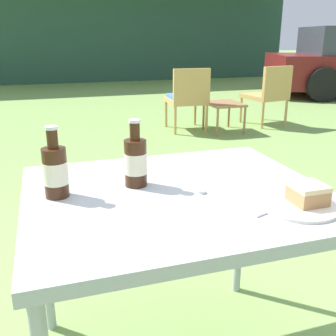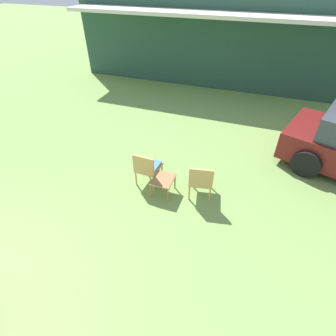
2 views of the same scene
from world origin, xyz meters
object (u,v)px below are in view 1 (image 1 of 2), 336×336
(wicker_chair_cushioned, at_px, (187,96))
(cake_on_plate, at_px, (303,199))
(cola_bottle_near, at_px, (136,161))
(patio_table, at_px, (177,209))
(garden_side_table, at_px, (224,106))
(wicker_chair_plain, at_px, (269,92))
(cola_bottle_far, at_px, (55,171))

(wicker_chair_cushioned, bearing_deg, cake_on_plate, 77.26)
(wicker_chair_cushioned, xyz_separation_m, cola_bottle_near, (-1.58, -3.74, 0.37))
(wicker_chair_cushioned, height_order, patio_table, wicker_chair_cushioned)
(wicker_chair_cushioned, xyz_separation_m, cake_on_plate, (-1.14, -4.07, 0.31))
(wicker_chair_cushioned, relative_size, cake_on_plate, 3.59)
(wicker_chair_cushioned, distance_m, garden_side_table, 0.51)
(wicker_chair_cushioned, distance_m, patio_table, 4.11)
(wicker_chair_cushioned, distance_m, wicker_chair_plain, 1.24)
(wicker_chair_cushioned, bearing_deg, wicker_chair_plain, -178.20)
(wicker_chair_cushioned, bearing_deg, cola_bottle_far, 66.71)
(garden_side_table, xyz_separation_m, cake_on_plate, (-1.59, -3.87, 0.43))
(cola_bottle_far, bearing_deg, wicker_chair_cushioned, 63.88)
(wicker_chair_plain, relative_size, cake_on_plate, 3.59)
(garden_side_table, distance_m, cola_bottle_near, 4.11)
(cola_bottle_near, bearing_deg, cake_on_plate, -36.58)
(patio_table, bearing_deg, wicker_chair_cushioned, 69.17)
(wicker_chair_cushioned, bearing_deg, patio_table, 72.00)
(patio_table, bearing_deg, wicker_chair_plain, 54.76)
(cake_on_plate, bearing_deg, wicker_chair_plain, 59.65)
(wicker_chair_plain, bearing_deg, patio_table, 44.15)
(cola_bottle_far, bearing_deg, garden_side_table, 57.16)
(patio_table, xyz_separation_m, cake_on_plate, (0.33, -0.23, 0.09))
(cake_on_plate, distance_m, cola_bottle_far, 0.78)
(cola_bottle_near, xyz_separation_m, cola_bottle_far, (-0.27, -0.02, 0.00))
(patio_table, xyz_separation_m, cola_bottle_far, (-0.38, 0.08, 0.15))
(cola_bottle_near, bearing_deg, wicker_chair_cushioned, 67.13)
(garden_side_table, bearing_deg, wicker_chair_cushioned, 155.38)
(garden_side_table, relative_size, cola_bottle_far, 2.23)
(wicker_chair_plain, distance_m, cake_on_plate, 4.70)
(wicker_chair_plain, relative_size, patio_table, 0.85)
(garden_side_table, bearing_deg, cola_bottle_near, -119.85)
(cake_on_plate, height_order, cola_bottle_far, cola_bottle_far)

